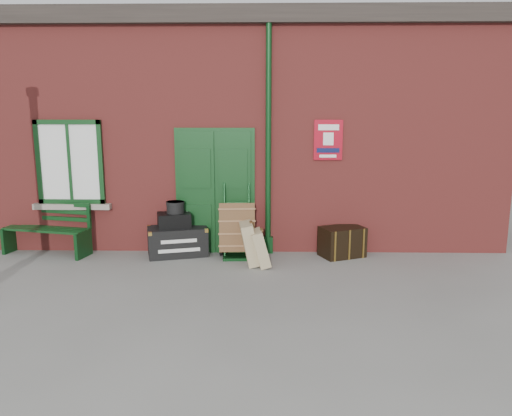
{
  "coord_description": "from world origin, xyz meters",
  "views": [
    {
      "loc": [
        0.63,
        -7.36,
        2.58
      ],
      "look_at": [
        0.45,
        0.6,
        1.0
      ],
      "focal_mm": 35.0,
      "sensor_mm": 36.0,
      "label": 1
    }
  ],
  "objects_px": {
    "porter_trolley": "(237,229)",
    "dark_trunk": "(342,242)",
    "bench": "(48,227)",
    "houdini_trunk": "(178,241)"
  },
  "relations": [
    {
      "from": "bench",
      "to": "houdini_trunk",
      "type": "height_order",
      "value": "bench"
    },
    {
      "from": "porter_trolley",
      "to": "dark_trunk",
      "type": "relative_size",
      "value": 1.74
    },
    {
      "from": "houdini_trunk",
      "to": "dark_trunk",
      "type": "xyz_separation_m",
      "value": [
        2.94,
        0.0,
        0.01
      ]
    },
    {
      "from": "bench",
      "to": "porter_trolley",
      "type": "xyz_separation_m",
      "value": [
        3.43,
        -0.1,
        0.01
      ]
    },
    {
      "from": "porter_trolley",
      "to": "dark_trunk",
      "type": "xyz_separation_m",
      "value": [
        1.87,
        0.02,
        -0.23
      ]
    },
    {
      "from": "porter_trolley",
      "to": "houdini_trunk",
      "type": "bearing_deg",
      "value": 175.05
    },
    {
      "from": "bench",
      "to": "houdini_trunk",
      "type": "distance_m",
      "value": 2.37
    },
    {
      "from": "houdini_trunk",
      "to": "dark_trunk",
      "type": "bearing_deg",
      "value": -15.55
    },
    {
      "from": "houdini_trunk",
      "to": "porter_trolley",
      "type": "relative_size",
      "value": 0.81
    },
    {
      "from": "bench",
      "to": "porter_trolley",
      "type": "height_order",
      "value": "porter_trolley"
    }
  ]
}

